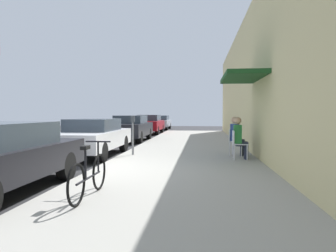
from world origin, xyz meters
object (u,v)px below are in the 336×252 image
Objects in this scene: seated_patron_1 at (236,135)px; parking_meter at (133,132)px; cafe_chair_0 at (237,143)px; seated_patron_0 at (240,136)px; parked_car_3 at (149,124)px; parked_car_2 at (130,128)px; parked_car_4 at (160,122)px; parked_car_1 at (93,136)px; bicycle_0 at (89,176)px; cafe_chair_1 at (234,140)px.

parking_meter is at bearing -176.49° from seated_patron_1.
seated_patron_0 is at bearing -0.90° from cafe_chair_0.
parked_car_3 is 12.66m from parking_meter.
parking_meter is at bearing 169.41° from cafe_chair_0.
parked_car_2 reaches higher than parked_car_4.
seated_patron_1 is (5.02, -0.18, 0.12)m from parked_car_1.
parked_car_2 is at bearing 129.13° from seated_patron_1.
parked_car_4 is 18.83m from parking_meter.
bicycle_0 is 1.33× the size of seated_patron_1.
parked_car_4 is at bearing 94.71° from bicycle_0.
parked_car_2 is at bearing -90.00° from parked_car_3.
parked_car_2 is at bearing 125.23° from cafe_chair_0.
seated_patron_0 reaches higher than bicycle_0.
seated_patron_1 is (0.06, 0.85, 0.19)m from cafe_chair_0.
parked_car_2 is 2.57× the size of bicycle_0.
parked_car_4 is 19.22m from seated_patron_1.
parking_meter reaches higher than cafe_chair_0.
bicycle_0 is 6.29m from cafe_chair_1.
parked_car_1 is 5.06× the size of cafe_chair_0.
cafe_chair_0 is 0.67× the size of seated_patron_0.
parked_car_1 is 1.00× the size of parked_car_3.
parked_car_1 is 3.41× the size of seated_patron_1.
parked_car_3 is (0.00, 12.16, 0.04)m from parked_car_1.
seated_patron_1 is at bearing -67.87° from parked_car_3.
parked_car_3 reaches higher than bicycle_0.
parking_meter reaches higher than parked_car_4.
parking_meter is 1.52× the size of cafe_chair_1.
parked_car_4 is 20.04m from seated_patron_0.
parked_car_3 is 5.06× the size of cafe_chair_0.
parked_car_4 is 3.41× the size of seated_patron_1.
bicycle_0 is (0.43, -5.31, -0.41)m from parking_meter.
cafe_chair_0 is at bearing -69.40° from parked_car_3.
parked_car_1 is 5.99m from parked_car_2.
bicycle_0 is 5.58m from seated_patron_0.
parked_car_1 is 5.06× the size of cafe_chair_1.
parked_car_1 is 1.00× the size of parked_car_2.
parked_car_3 is 2.57× the size of bicycle_0.
parked_car_2 is at bearing 125.55° from seated_patron_0.
cafe_chair_1 is at bearing 61.75° from bicycle_0.
bicycle_0 reaches higher than cafe_chair_1.
parking_meter is at bearing -76.36° from parked_car_2.
parked_car_3 is at bearing 97.04° from parking_meter.
seated_patron_0 is at bearing -10.42° from parking_meter.
parked_car_4 is at bearing 90.00° from parked_car_3.
parked_car_3 is 1.00× the size of parked_car_4.
cafe_chair_1 is (4.96, -0.16, -0.08)m from parked_car_1.
parked_car_2 is at bearing 90.00° from parked_car_1.
parking_meter is 0.77× the size of bicycle_0.
seated_patron_1 is (3.47, 0.21, -0.07)m from parking_meter.
parked_car_1 is at bearing 165.68° from parking_meter.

